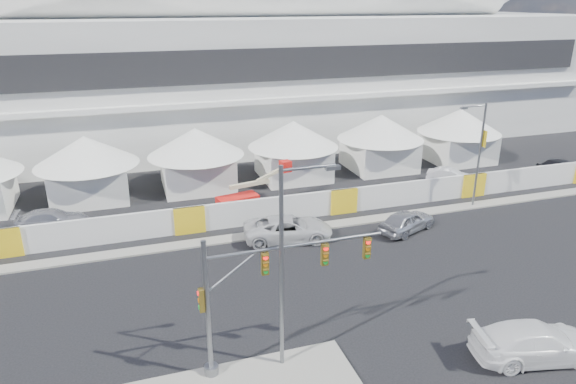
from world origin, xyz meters
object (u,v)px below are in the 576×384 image
object	(u,v)px
pickup_near	(536,342)
lot_car_c	(52,220)
pickup_curb	(288,229)
traffic_mast	(251,295)
lot_car_a	(450,176)
streetlight_median	(287,256)
sedan_silver	(407,221)
streetlight_curb	(478,148)
lot_car_b	(561,166)
boom_lift	(245,197)

from	to	relation	value
pickup_near	lot_car_c	distance (m)	32.29
pickup_curb	traffic_mast	world-z (taller)	traffic_mast
lot_car_a	traffic_mast	world-z (taller)	traffic_mast
traffic_mast	streetlight_median	bearing A→B (deg)	-9.57
pickup_curb	lot_car_c	distance (m)	17.40
pickup_near	lot_car_a	world-z (taller)	pickup_near
pickup_curb	traffic_mast	xyz separation A→B (m)	(-5.65, -12.18, 2.96)
sedan_silver	streetlight_median	world-z (taller)	streetlight_median
traffic_mast	streetlight_curb	xyz separation A→B (m)	(21.71, 13.50, 1.10)
lot_car_a	lot_car_c	world-z (taller)	lot_car_c
pickup_near	lot_car_b	xyz separation A→B (m)	(22.27, 21.23, -0.09)
pickup_near	lot_car_a	distance (m)	24.74
boom_lift	traffic_mast	bearing A→B (deg)	-113.63
traffic_mast	streetlight_median	world-z (taller)	streetlight_median
lot_car_c	lot_car_b	bearing A→B (deg)	-87.98
lot_car_c	boom_lift	xyz separation A→B (m)	(14.46, -0.17, 0.15)
traffic_mast	lot_car_a	bearing A→B (deg)	38.93
lot_car_a	boom_lift	bearing A→B (deg)	129.33
streetlight_curb	lot_car_a	bearing A→B (deg)	72.46
lot_car_b	sedan_silver	bearing A→B (deg)	113.27
lot_car_c	boom_lift	bearing A→B (deg)	-86.85
pickup_curb	pickup_near	distance (m)	17.13
lot_car_c	pickup_curb	bearing A→B (deg)	-110.17
lot_car_b	lot_car_c	bearing A→B (deg)	93.08
streetlight_curb	lot_car_b	bearing A→B (deg)	18.00
sedan_silver	lot_car_c	size ratio (longest dim) A/B	0.93
pickup_near	streetlight_curb	size ratio (longest dim) A/B	0.71
streetlight_median	lot_car_a	bearing A→B (deg)	41.30
lot_car_b	streetlight_curb	distance (m)	14.62
pickup_near	traffic_mast	size ratio (longest dim) A/B	0.72
lot_car_c	streetlight_median	bearing A→B (deg)	-144.97
traffic_mast	lot_car_c	bearing A→B (deg)	118.02
lot_car_c	streetlight_curb	distance (m)	32.74
lot_car_b	streetlight_median	bearing A→B (deg)	123.28
sedan_silver	streetlight_curb	bearing A→B (deg)	-93.48
pickup_near	lot_car_b	world-z (taller)	pickup_near
sedan_silver	streetlight_median	xyz separation A→B (m)	(-12.70, -11.19, 4.81)
sedan_silver	lot_car_b	xyz separation A→B (m)	(20.77, 6.91, -0.02)
sedan_silver	traffic_mast	distance (m)	18.22
pickup_curb	streetlight_curb	world-z (taller)	streetlight_curb
pickup_near	sedan_silver	bearing A→B (deg)	5.39
streetlight_curb	pickup_near	bearing A→B (deg)	-117.88
lot_car_a	streetlight_median	xyz separation A→B (m)	(-21.85, -19.19, 4.94)
pickup_curb	sedan_silver	bearing A→B (deg)	-89.16
sedan_silver	boom_lift	size ratio (longest dim) A/B	0.72
streetlight_median	boom_lift	size ratio (longest dim) A/B	1.43
sedan_silver	lot_car_b	distance (m)	21.89
lot_car_a	streetlight_curb	bearing A→B (deg)	-157.73
pickup_near	traffic_mast	world-z (taller)	traffic_mast
pickup_curb	pickup_near	world-z (taller)	pickup_near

